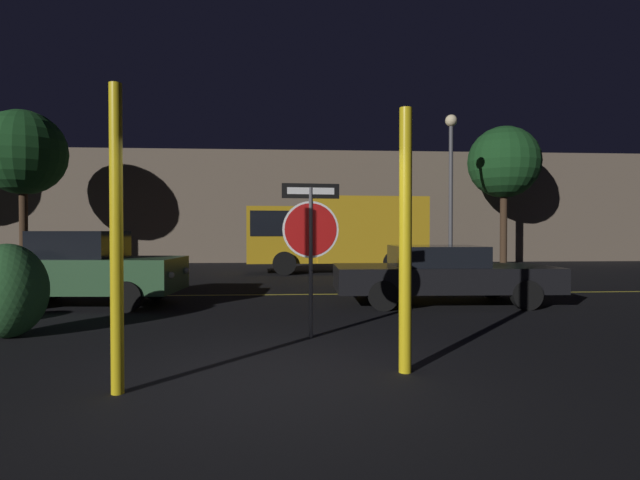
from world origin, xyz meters
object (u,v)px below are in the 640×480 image
(stop_sign, at_px, (311,230))
(tree_1, at_px, (504,163))
(passing_car_2, at_px, (86,269))
(yellow_pole_left, at_px, (117,239))
(passing_car_3, at_px, (441,274))
(hedge_bush_1, at_px, (7,291))
(tree_2, at_px, (23,153))
(street_lamp, at_px, (451,167))
(delivery_truck, at_px, (333,231))
(yellow_pole_right, at_px, (405,241))

(stop_sign, distance_m, tree_1, 18.28)
(passing_car_2, bearing_deg, yellow_pole_left, 27.92)
(passing_car_3, bearing_deg, hedge_bush_1, -66.74)
(passing_car_3, relative_size, tree_2, 0.75)
(stop_sign, height_order, passing_car_3, stop_sign)
(hedge_bush_1, distance_m, tree_1, 20.96)
(passing_car_3, height_order, street_lamp, street_lamp)
(street_lamp, bearing_deg, tree_1, 43.32)
(yellow_pole_left, xyz_separation_m, hedge_bush_1, (-2.48, 2.71, -0.80))
(yellow_pole_left, height_order, delivery_truck, yellow_pole_left)
(hedge_bush_1, xyz_separation_m, tree_1, (14.20, 14.87, 4.04))
(delivery_truck, height_order, tree_1, tree_1)
(yellow_pole_right, bearing_deg, passing_car_3, 68.33)
(yellow_pole_right, distance_m, hedge_bush_1, 5.91)
(stop_sign, xyz_separation_m, street_lamp, (6.05, 11.69, 2.46))
(stop_sign, bearing_deg, hedge_bush_1, 170.65)
(yellow_pole_left, xyz_separation_m, tree_1, (11.73, 17.58, 3.23))
(stop_sign, distance_m, tree_2, 17.66)
(passing_car_2, distance_m, tree_1, 18.89)
(stop_sign, bearing_deg, yellow_pole_right, -68.84)
(street_lamp, distance_m, tree_2, 17.09)
(yellow_pole_right, bearing_deg, stop_sign, 116.86)
(yellow_pole_right, height_order, delivery_truck, yellow_pole_right)
(hedge_bush_1, bearing_deg, delivery_truck, 62.46)
(street_lamp, bearing_deg, delivery_truck, -179.14)
(passing_car_3, distance_m, street_lamp, 9.63)
(passing_car_2, height_order, delivery_truck, delivery_truck)
(hedge_bush_1, relative_size, passing_car_2, 0.34)
(passing_car_3, bearing_deg, street_lamp, 162.03)
(stop_sign, relative_size, street_lamp, 0.37)
(yellow_pole_left, xyz_separation_m, tree_2, (-8.93, 15.94, 3.20))
(yellow_pole_left, height_order, passing_car_3, yellow_pole_left)
(hedge_bush_1, distance_m, passing_car_2, 3.24)
(yellow_pole_left, distance_m, passing_car_2, 6.53)
(yellow_pole_left, xyz_separation_m, yellow_pole_right, (2.96, 0.53, -0.03))
(hedge_bush_1, xyz_separation_m, passing_car_3, (7.47, 2.93, -0.05))
(yellow_pole_right, bearing_deg, street_lamp, 69.47)
(yellow_pole_left, xyz_separation_m, passing_car_3, (4.99, 5.63, -0.85))
(stop_sign, xyz_separation_m, yellow_pole_right, (0.96, -1.90, -0.13))
(yellow_pole_left, distance_m, passing_car_3, 7.57)
(yellow_pole_left, distance_m, delivery_truck, 14.46)
(yellow_pole_right, relative_size, street_lamp, 0.48)
(yellow_pole_left, height_order, tree_1, tree_1)
(passing_car_2, relative_size, passing_car_3, 0.85)
(passing_car_3, bearing_deg, passing_car_2, -90.46)
(street_lamp, relative_size, tree_1, 0.95)
(hedge_bush_1, distance_m, street_lamp, 15.88)
(yellow_pole_left, relative_size, passing_car_2, 0.74)
(delivery_truck, distance_m, tree_1, 9.56)
(yellow_pole_right, relative_size, hedge_bush_1, 2.11)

